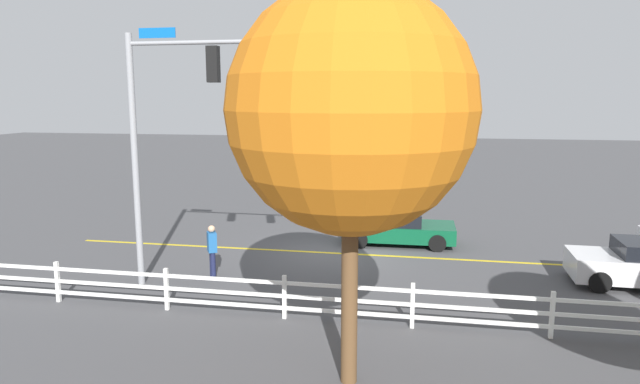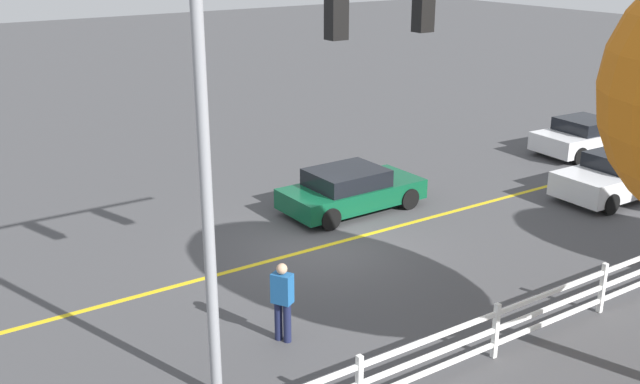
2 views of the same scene
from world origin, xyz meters
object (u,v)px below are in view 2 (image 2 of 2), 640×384
Objects in this scene: car_0 at (617,176)px; car_1 at (587,136)px; pedestrian at (282,299)px; car_2 at (351,190)px.

car_0 is 4.97m from car_1.
car_1 is 17.24m from pedestrian.
car_0 is at bearing -129.25° from car_1.
car_0 reaches higher than car_2.
car_1 is at bearing 168.18° from pedestrian.
car_2 is at bearing -166.00° from pedestrian.
car_2 is (7.54, -3.65, -0.04)m from car_0.
car_1 is 0.99× the size of car_2.
car_2 is 7.63m from pedestrian.
car_2 is (10.89, 0.01, -0.01)m from car_1.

